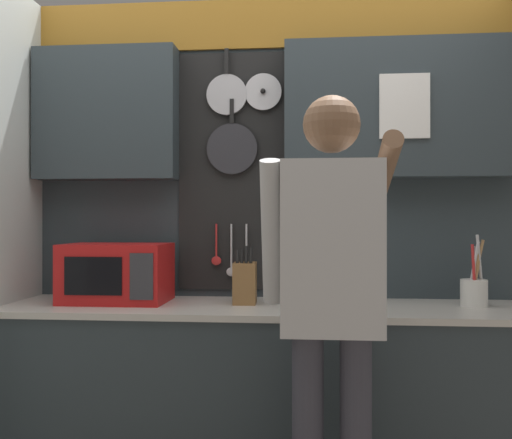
{
  "coord_description": "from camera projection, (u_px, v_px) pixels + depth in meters",
  "views": [
    {
      "loc": [
        0.21,
        -2.73,
        1.3
      ],
      "look_at": [
        -0.06,
        0.2,
        1.3
      ],
      "focal_mm": 40.0,
      "sensor_mm": 36.0,
      "label": 1
    }
  ],
  "objects": [
    {
      "name": "base_cabinet_counter",
      "position": [
        264.0,
        399.0,
        2.73
      ],
      "size": [
        2.51,
        0.63,
        0.89
      ],
      "color": "#2D383D",
      "rests_on": "ground_plane"
    },
    {
      "name": "back_wall_unit",
      "position": [
        272.0,
        178.0,
        3.01
      ],
      "size": [
        3.08,
        0.22,
        2.48
      ],
      "color": "#2D383D",
      "rests_on": "ground_plane"
    },
    {
      "name": "microwave",
      "position": [
        117.0,
        273.0,
        2.85
      ],
      "size": [
        0.51,
        0.35,
        0.29
      ],
      "color": "red",
      "rests_on": "base_cabinet_counter"
    },
    {
      "name": "knife_block",
      "position": [
        245.0,
        282.0,
        2.79
      ],
      "size": [
        0.12,
        0.15,
        0.28
      ],
      "color": "brown",
      "rests_on": "base_cabinet_counter"
    },
    {
      "name": "utensil_crock",
      "position": [
        474.0,
        290.0,
        2.69
      ],
      "size": [
        0.13,
        0.13,
        0.34
      ],
      "color": "white",
      "rests_on": "base_cabinet_counter"
    },
    {
      "name": "person",
      "position": [
        332.0,
        282.0,
        2.16
      ],
      "size": [
        0.54,
        0.67,
        1.77
      ],
      "color": "#383842",
      "rests_on": "ground_plane"
    }
  ]
}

